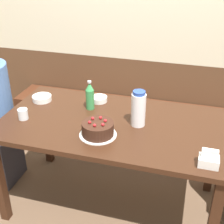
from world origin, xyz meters
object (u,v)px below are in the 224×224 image
bench_seat (136,126)px  water_pitcher (138,109)px  bowl_rice_small (42,98)px  glass_water_tall (23,114)px  birthday_cake (98,129)px  soju_bottle (90,96)px  napkin_holder (209,160)px  bowl_soup_white (99,99)px

bench_seat → water_pitcher: size_ratio=9.84×
water_pitcher → bowl_rice_small: bearing=169.0°
water_pitcher → glass_water_tall: 0.80m
birthday_cake → water_pitcher: size_ratio=0.97×
soju_bottle → glass_water_tall: soju_bottle is taller
bench_seat → glass_water_tall: bearing=-122.4°
water_pitcher → napkin_holder: (0.46, -0.33, -0.08)m
bowl_soup_white → glass_water_tall: size_ratio=1.66×
bench_seat → soju_bottle: 0.94m
water_pitcher → bench_seat: bearing=102.0°
birthday_cake → napkin_holder: size_ratio=2.17×
napkin_holder → soju_bottle: bearing=151.6°
water_pitcher → glass_water_tall: water_pitcher is taller
birthday_cake → napkin_holder: (0.68, -0.13, -0.01)m
water_pitcher → glass_water_tall: size_ratio=3.32×
bench_seat → bowl_rice_small: (-0.62, -0.66, 0.53)m
water_pitcher → napkin_holder: size_ratio=2.24×
birthday_cake → bowl_rice_small: size_ratio=1.62×
birthday_cake → soju_bottle: bearing=117.1°
water_pitcher → bowl_soup_white: bearing=143.8°
water_pitcher → soju_bottle: water_pitcher is taller
glass_water_tall → water_pitcher: bearing=10.4°
birthday_cake → glass_water_tall: (-0.56, 0.06, -0.01)m
napkin_holder → bowl_rice_small: napkin_holder is taller
bench_seat → napkin_holder: (0.64, -1.14, 0.55)m
bowl_soup_white → bowl_rice_small: bowl_rice_small is taller
bench_seat → water_pitcher: 1.04m
soju_bottle → bowl_rice_small: size_ratio=1.49×
bench_seat → glass_water_tall: 1.26m
bowl_soup_white → glass_water_tall: (-0.42, -0.41, 0.02)m
soju_bottle → bowl_soup_white: soju_bottle is taller
soju_bottle → bowl_rice_small: 0.41m
soju_bottle → napkin_holder: size_ratio=1.99×
bowl_rice_small → glass_water_tall: 0.30m
birthday_cake → water_pitcher: water_pitcher is taller
bowl_soup_white → bench_seat: bearing=71.3°
napkin_holder → glass_water_tall: bearing=171.6°
bench_seat → bowl_soup_white: 0.79m
glass_water_tall → bowl_soup_white: bearing=44.1°
birthday_cake → glass_water_tall: size_ratio=3.22×
bench_seat → napkin_holder: bearing=-60.9°
birthday_cake → soju_bottle: (-0.17, 0.33, 0.06)m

